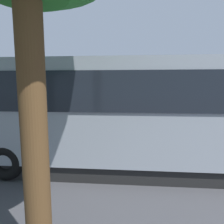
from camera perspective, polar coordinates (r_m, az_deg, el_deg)
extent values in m
plane|color=#424247|center=(11.14, -0.71, -5.69)|extent=(80.00, 80.00, 0.00)
cube|color=#8C939E|center=(5.97, 7.18, 0.84)|extent=(10.11, 2.63, 2.80)
cube|color=black|center=(7.20, 6.85, 6.43)|extent=(8.47, 0.15, 1.01)
cube|color=black|center=(4.66, 7.91, 5.90)|extent=(8.47, 0.15, 1.01)
cube|color=#198C3F|center=(7.30, 6.71, -2.39)|extent=(8.87, 0.15, 0.28)
cube|color=black|center=(6.36, 6.93, -13.86)|extent=(9.31, 2.42, 0.45)
torus|color=black|center=(8.04, -19.61, -7.62)|extent=(1.00, 0.33, 1.00)
torus|color=black|center=(6.15, -28.52, -12.75)|extent=(1.00, 0.33, 1.00)
cylinder|color=black|center=(9.00, 16.97, -6.22)|extent=(0.12, 0.12, 0.75)
cube|color=black|center=(9.14, 16.81, -8.64)|extent=(0.11, 0.26, 0.10)
cylinder|color=black|center=(9.04, 17.96, -6.19)|extent=(0.12, 0.12, 0.75)
cube|color=black|center=(9.18, 17.79, -8.61)|extent=(0.11, 0.26, 0.10)
cube|color=navy|center=(8.88, 17.63, -1.90)|extent=(0.39, 0.29, 0.62)
cylinder|color=navy|center=(8.82, 16.13, -1.80)|extent=(0.09, 0.09, 0.59)
sphere|color=tan|center=(8.87, 16.06, -3.69)|extent=(0.09, 0.09, 0.09)
cylinder|color=navy|center=(8.95, 19.12, -1.80)|extent=(0.09, 0.09, 0.59)
sphere|color=tan|center=(9.00, 19.04, -3.66)|extent=(0.09, 0.09, 0.09)
sphere|color=tan|center=(8.82, 17.75, 0.95)|extent=(0.23, 0.23, 0.23)
cylinder|color=black|center=(9.06, 7.88, -5.91)|extent=(0.13, 0.13, 0.74)
cube|color=black|center=(9.20, 7.80, -8.28)|extent=(0.12, 0.27, 0.10)
cylinder|color=black|center=(9.08, 8.89, -5.90)|extent=(0.13, 0.13, 0.74)
cube|color=black|center=(9.22, 8.80, -8.26)|extent=(0.12, 0.27, 0.10)
cube|color=maroon|center=(8.94, 8.47, -1.69)|extent=(0.40, 0.31, 0.61)
cylinder|color=maroon|center=(8.90, 6.94, -1.61)|extent=(0.10, 0.10, 0.58)
sphere|color=tan|center=(8.95, 6.91, -3.45)|extent=(0.10, 0.10, 0.09)
cylinder|color=maroon|center=(8.98, 9.98, -1.59)|extent=(0.10, 0.10, 0.58)
sphere|color=tan|center=(9.03, 9.94, -3.41)|extent=(0.10, 0.10, 0.09)
sphere|color=tan|center=(8.88, 8.52, 1.09)|extent=(0.24, 0.24, 0.22)
cylinder|color=black|center=(9.04, 0.92, -5.68)|extent=(0.14, 0.14, 0.78)
cube|color=black|center=(9.19, 0.87, -8.23)|extent=(0.15, 0.27, 0.10)
cylinder|color=black|center=(9.07, 1.92, -5.65)|extent=(0.14, 0.14, 0.78)
cube|color=black|center=(9.21, 1.87, -8.19)|extent=(0.15, 0.27, 0.10)
cube|color=maroon|center=(8.92, 1.44, -1.16)|extent=(0.43, 0.35, 0.65)
cylinder|color=maroon|center=(8.88, -0.09, -1.09)|extent=(0.11, 0.11, 0.62)
sphere|color=tan|center=(8.93, -0.09, -3.06)|extent=(0.11, 0.11, 0.09)
cylinder|color=maroon|center=(8.96, 2.95, -1.03)|extent=(0.11, 0.11, 0.62)
sphere|color=tan|center=(9.01, 2.94, -2.98)|extent=(0.11, 0.11, 0.09)
sphere|color=tan|center=(8.86, 1.45, 1.81)|extent=(0.28, 0.28, 0.24)
torus|color=black|center=(8.34, -10.19, -8.20)|extent=(0.61, 0.17, 0.60)
cylinder|color=silver|center=(8.34, -10.19, -8.20)|extent=(0.13, 0.11, 0.12)
torus|color=black|center=(8.01, -0.19, -8.73)|extent=(0.61, 0.17, 0.60)
cylinder|color=silver|center=(8.01, -0.19, -8.73)|extent=(0.13, 0.13, 0.12)
cylinder|color=silver|center=(8.24, -9.92, -5.87)|extent=(0.32, 0.08, 0.67)
cube|color=red|center=(8.08, -5.83, -6.21)|extent=(0.86, 0.34, 0.36)
cube|color=black|center=(7.96, -2.47, -6.00)|extent=(0.53, 0.26, 0.20)
cylinder|color=silver|center=(7.92, -3.48, -8.03)|extent=(0.45, 0.11, 0.08)
cylinder|color=black|center=(8.16, -9.63, -3.84)|extent=(0.08, 0.58, 0.04)
torus|color=black|center=(14.48, -9.96, -1.54)|extent=(0.60, 0.36, 0.60)
cylinder|color=silver|center=(14.48, -9.96, -1.54)|extent=(0.15, 0.14, 0.12)
torus|color=black|center=(15.05, -13.33, 2.39)|extent=(0.83, 0.46, 0.85)
cylinder|color=silver|center=(15.05, -13.33, 2.39)|extent=(0.16, 0.16, 0.12)
cylinder|color=silver|center=(14.32, -9.37, -0.43)|extent=(0.62, 0.31, 0.36)
cube|color=black|center=(14.56, -10.87, 1.18)|extent=(0.91, 0.60, 0.83)
cube|color=black|center=(14.73, -11.89, 2.61)|extent=(0.57, 0.41, 0.49)
cylinder|color=silver|center=(14.92, -11.78, 1.63)|extent=(0.39, 0.23, 0.36)
cylinder|color=black|center=(14.19, -8.88, 0.56)|extent=(0.27, 0.55, 0.04)
cube|color=black|center=(14.45, -10.47, 2.20)|extent=(0.60, 0.51, 0.55)
sphere|color=red|center=(14.21, -9.11, 1.60)|extent=(0.34, 0.34, 0.26)
cylinder|color=black|center=(14.19, -10.21, 1.34)|extent=(0.46, 0.27, 0.14)
cylinder|color=black|center=(14.54, -11.95, 1.70)|extent=(0.35, 0.23, 0.37)
cylinder|color=black|center=(14.48, -9.33, 1.48)|extent=(0.46, 0.27, 0.14)
cylinder|color=black|center=(14.81, -11.07, 1.83)|extent=(0.35, 0.23, 0.37)
cube|color=orange|center=(14.74, -4.95, -2.42)|extent=(0.34, 0.34, 0.03)
cone|color=orange|center=(14.69, -4.97, -1.21)|extent=(0.26, 0.26, 0.60)
cylinder|color=white|center=(14.69, -4.97, -1.33)|extent=(0.19, 0.19, 0.07)
cylinder|color=#51381E|center=(2.55, -21.76, -5.16)|extent=(0.32, 0.32, 3.99)
cube|color=white|center=(13.09, 23.29, -4.31)|extent=(0.23, 3.56, 0.01)
cube|color=white|center=(12.45, 10.81, -4.42)|extent=(0.24, 4.10, 0.01)
cube|color=white|center=(12.43, -2.33, -4.30)|extent=(0.26, 4.44, 0.01)
cube|color=white|center=(13.06, -14.84, -3.98)|extent=(0.26, 4.59, 0.01)
cube|color=white|center=(14.23, -25.75, -3.54)|extent=(0.23, 3.62, 0.01)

